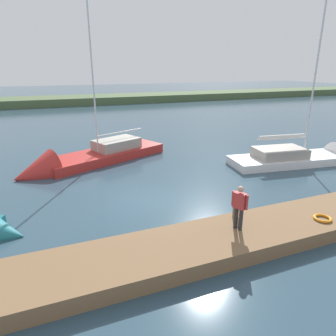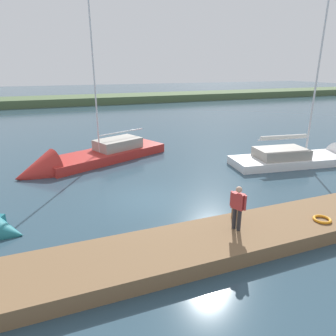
% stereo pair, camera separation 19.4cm
% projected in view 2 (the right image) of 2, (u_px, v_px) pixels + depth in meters
% --- Properties ---
extents(ground_plane, '(200.00, 200.00, 0.00)m').
position_uv_depth(ground_plane, '(147.00, 200.00, 14.38)').
color(ground_plane, '#2D4756').
extents(far_shoreline, '(180.00, 8.00, 2.40)m').
position_uv_depth(far_shoreline, '(74.00, 104.00, 51.79)').
color(far_shoreline, '#4C603D').
rests_on(far_shoreline, ground_plane).
extents(dock_pier, '(23.32, 2.52, 0.54)m').
position_uv_depth(dock_pier, '(188.00, 248.00, 10.08)').
color(dock_pier, brown).
rests_on(dock_pier, ground_plane).
extents(mooring_post_near, '(0.24, 0.24, 0.56)m').
position_uv_depth(mooring_post_near, '(235.00, 211.00, 11.48)').
color(mooring_post_near, brown).
rests_on(mooring_post_near, dock_pier).
extents(life_ring_buoy, '(0.66, 0.66, 0.10)m').
position_uv_depth(life_ring_buoy, '(322.00, 219.00, 11.33)').
color(life_ring_buoy, orange).
rests_on(life_ring_buoy, dock_pier).
extents(sailboat_behind_pier, '(10.41, 6.42, 12.70)m').
position_uv_depth(sailboat_behind_pier, '(83.00, 162.00, 19.47)').
color(sailboat_behind_pier, '#B22823').
rests_on(sailboat_behind_pier, ground_plane).
extents(sailboat_far_left, '(9.84, 3.69, 11.46)m').
position_uv_depth(sailboat_far_left, '(312.00, 161.00, 19.98)').
color(sailboat_far_left, white).
rests_on(sailboat_far_left, ground_plane).
extents(person_on_dock, '(0.39, 0.57, 1.63)m').
position_uv_depth(person_on_dock, '(238.00, 205.00, 10.45)').
color(person_on_dock, '#28282D').
rests_on(person_on_dock, dock_pier).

